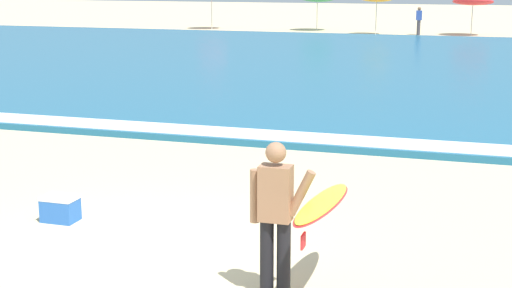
# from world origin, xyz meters

# --- Properties ---
(ground_plane) EXTENTS (160.00, 160.00, 0.00)m
(ground_plane) POSITION_xyz_m (0.00, 0.00, 0.00)
(ground_plane) COLOR beige
(sea) EXTENTS (120.00, 28.00, 0.14)m
(sea) POSITION_xyz_m (0.00, 20.01, 0.07)
(sea) COLOR #1E6084
(sea) RESTS_ON ground
(surf_foam) EXTENTS (120.00, 0.99, 0.01)m
(surf_foam) POSITION_xyz_m (0.00, 6.61, 0.15)
(surf_foam) COLOR white
(surf_foam) RESTS_ON sea
(surfer_with_board) EXTENTS (0.96, 2.29, 1.73)m
(surfer_with_board) POSITION_xyz_m (2.30, -0.80, 1.03)
(surfer_with_board) COLOR black
(surfer_with_board) RESTS_ON ground
(beach_umbrella_3) EXTENTS (2.25, 2.27, 2.18)m
(beach_umbrella_3) POSITION_xyz_m (2.93, 36.30, 1.88)
(beach_umbrella_3) COLOR beige
(beach_umbrella_3) RESTS_ON ground
(beachgoer_near_row_left) EXTENTS (0.32, 0.20, 1.58)m
(beachgoer_near_row_left) POSITION_xyz_m (0.05, 35.84, 0.84)
(beachgoer_near_row_left) COLOR #383842
(beachgoer_near_row_left) RESTS_ON ground
(cooler_box) EXTENTS (0.49, 0.35, 0.37)m
(cooler_box) POSITION_xyz_m (-1.55, 0.78, 0.19)
(cooler_box) COLOR blue
(cooler_box) RESTS_ON ground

